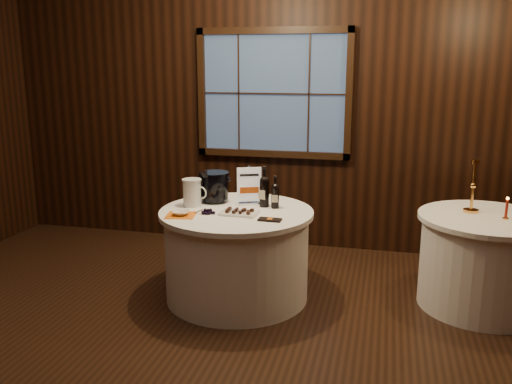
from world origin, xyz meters
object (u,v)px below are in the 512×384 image
(side_table, at_px, (483,261))
(chocolate_box, at_px, (270,220))
(port_bottle_right, at_px, (275,194))
(glass_pitcher, at_px, (192,192))
(chocolate_plate, at_px, (239,212))
(brass_candlestick, at_px, (472,193))
(sign_stand, at_px, (249,191))
(main_table, at_px, (237,254))
(red_candle, at_px, (506,210))
(cracker_bowl, at_px, (181,213))
(grape_bunch, at_px, (208,212))
(port_bottle_left, at_px, (264,189))
(ice_bucket, at_px, (214,186))

(side_table, distance_m, chocolate_box, 1.79)
(port_bottle_right, bearing_deg, glass_pitcher, -177.88)
(chocolate_plate, distance_m, brass_candlestick, 1.90)
(sign_stand, relative_size, glass_pitcher, 1.43)
(main_table, distance_m, brass_candlestick, 2.00)
(sign_stand, bearing_deg, red_candle, -22.46)
(cracker_bowl, bearing_deg, brass_candlestick, 16.19)
(chocolate_box, height_order, brass_candlestick, brass_candlestick)
(grape_bunch, bearing_deg, red_candle, 10.22)
(cracker_bowl, bearing_deg, chocolate_box, 2.00)
(port_bottle_left, relative_size, chocolate_box, 1.94)
(port_bottle_left, relative_size, port_bottle_right, 1.26)
(chocolate_plate, xyz_separation_m, cracker_bowl, (-0.44, -0.15, 0.00))
(main_table, height_order, ice_bucket, ice_bucket)
(grape_bunch, bearing_deg, sign_stand, 58.06)
(port_bottle_left, xyz_separation_m, glass_pitcher, (-0.60, -0.13, -0.03))
(port_bottle_right, relative_size, ice_bucket, 1.04)
(grape_bunch, height_order, cracker_bowl, grape_bunch)
(sign_stand, relative_size, grape_bunch, 1.89)
(side_table, relative_size, port_bottle_right, 3.91)
(chocolate_box, height_order, glass_pitcher, glass_pitcher)
(port_bottle_right, bearing_deg, chocolate_box, -90.89)
(port_bottle_left, bearing_deg, brass_candlestick, 24.62)
(main_table, xyz_separation_m, chocolate_plate, (0.05, -0.11, 0.40))
(chocolate_plate, distance_m, glass_pitcher, 0.49)
(port_bottle_left, distance_m, chocolate_box, 0.45)
(ice_bucket, bearing_deg, cracker_bowl, -104.82)
(cracker_bowl, bearing_deg, ice_bucket, 75.18)
(chocolate_box, height_order, cracker_bowl, cracker_bowl)
(chocolate_plate, relative_size, brass_candlestick, 0.70)
(chocolate_box, bearing_deg, chocolate_plate, 158.18)
(port_bottle_left, height_order, red_candle, port_bottle_left)
(port_bottle_left, distance_m, port_bottle_right, 0.11)
(sign_stand, distance_m, brass_candlestick, 1.84)
(chocolate_box, bearing_deg, ice_bucket, 144.07)
(port_bottle_left, bearing_deg, main_table, -121.58)
(glass_pitcher, bearing_deg, port_bottle_left, 17.96)
(grape_bunch, relative_size, cracker_bowl, 1.31)
(grape_bunch, height_order, glass_pitcher, glass_pitcher)
(ice_bucket, distance_m, red_candle, 2.38)
(chocolate_box, distance_m, glass_pitcher, 0.79)
(grape_bunch, relative_size, glass_pitcher, 0.76)
(main_table, bearing_deg, cracker_bowl, -146.92)
(chocolate_box, xyz_separation_m, cracker_bowl, (-0.72, -0.03, 0.01))
(sign_stand, distance_m, port_bottle_left, 0.16)
(chocolate_box, distance_m, brass_candlestick, 1.68)
(cracker_bowl, relative_size, brass_candlestick, 0.31)
(chocolate_box, distance_m, red_candle, 1.85)
(brass_candlestick, relative_size, red_candle, 2.43)
(grape_bunch, bearing_deg, ice_bucket, 99.98)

